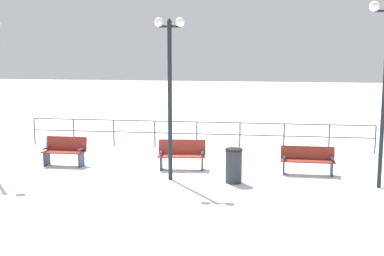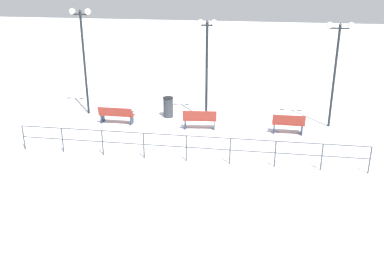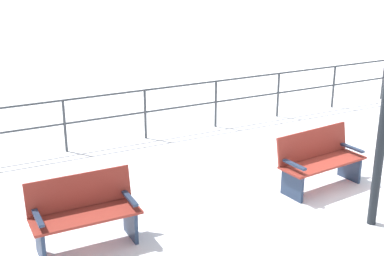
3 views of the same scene
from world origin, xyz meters
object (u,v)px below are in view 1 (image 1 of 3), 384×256
(bench_third, at_px, (308,160))
(lamppost_middle, at_px, (170,71))
(bench_second, at_px, (182,155))
(bench_nearest, at_px, (65,151))
(trash_bin, at_px, (234,166))

(bench_third, xyz_separation_m, lamppost_middle, (1.25, -4.05, 2.75))
(bench_third, bearing_deg, lamppost_middle, -72.28)
(bench_second, distance_m, lamppost_middle, 3.03)
(bench_nearest, xyz_separation_m, lamppost_middle, (1.29, 3.79, 2.72))
(bench_nearest, bearing_deg, lamppost_middle, 71.61)
(lamppost_middle, height_order, trash_bin, lamppost_middle)
(bench_nearest, height_order, trash_bin, trash_bin)
(lamppost_middle, bearing_deg, bench_second, 174.78)
(bench_nearest, distance_m, trash_bin, 5.82)
(bench_third, distance_m, lamppost_middle, 5.05)
(bench_nearest, xyz_separation_m, trash_bin, (1.38, 5.66, 0.03))
(bench_second, bearing_deg, bench_nearest, -95.65)
(bench_nearest, distance_m, bench_third, 7.83)
(bench_second, distance_m, trash_bin, 2.25)
(bench_third, relative_size, trash_bin, 1.63)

